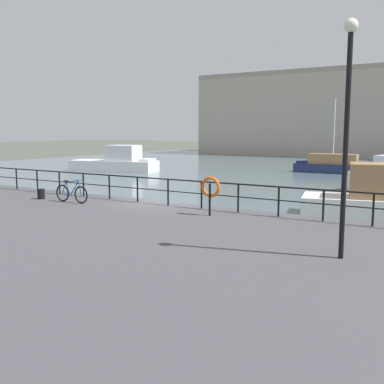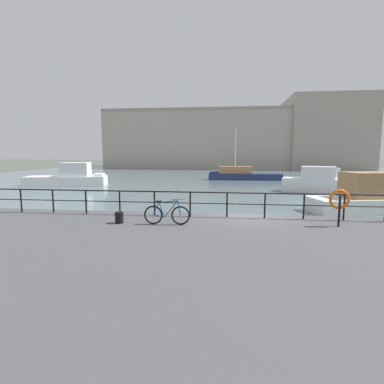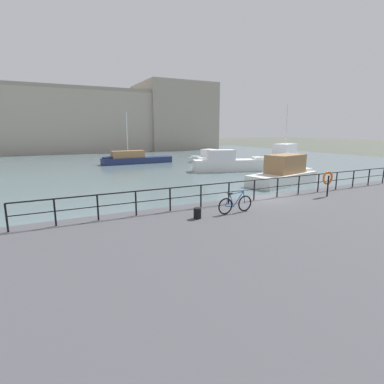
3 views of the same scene
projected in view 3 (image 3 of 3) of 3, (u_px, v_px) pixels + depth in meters
ground_plane at (257, 212)px, 16.83m from camera, size 240.00×240.00×0.00m
water_basin at (122, 162)px, 43.17m from camera, size 80.00×60.00×0.01m
quay_promenade at (371, 242)px, 11.06m from camera, size 56.00×13.00×0.96m
harbor_building at (116, 121)px, 67.71m from camera, size 55.71×16.69×15.12m
moored_white_yacht at (284, 173)px, 25.51m from camera, size 7.31×4.03×2.47m
moored_cabin_cruiser at (228, 163)px, 33.26m from camera, size 8.11×4.06×2.37m
moored_green_narrowboat at (134, 159)px, 40.64m from camera, size 9.61×2.17×6.77m
moored_blue_motorboat at (207, 157)px, 43.22m from camera, size 5.84×3.58×1.78m
moored_harbor_tender at (282, 156)px, 40.52m from camera, size 7.91×5.11×7.76m
quay_railing at (254, 186)px, 15.44m from camera, size 21.99×0.07×1.08m
parked_bicycle at (235, 204)px, 13.14m from camera, size 1.77×0.11×0.98m
mooring_bollard at (197, 213)px, 12.33m from camera, size 0.32×0.32×0.44m
life_ring_stand at (328, 179)px, 16.29m from camera, size 0.75×0.16×1.40m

